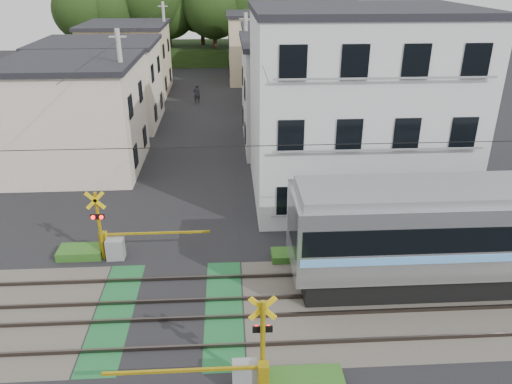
{
  "coord_description": "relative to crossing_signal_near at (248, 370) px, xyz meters",
  "views": [
    {
      "loc": [
        2.2,
        -14.2,
        10.98
      ],
      "look_at": [
        3.32,
        5.0,
        2.21
      ],
      "focal_mm": 35.0,
      "sensor_mm": 36.0,
      "label": 1
    }
  ],
  "objects": [
    {
      "name": "weed_patches",
      "position": [
        -0.83,
        3.56,
        -0.53
      ],
      "size": [
        10.25,
        8.8,
        0.4
      ],
      "color": "#2D5E1E",
      "rests_on": "ground"
    },
    {
      "name": "utility_poles",
      "position": [
        -3.64,
        26.66,
        3.37
      ],
      "size": [
        7.9,
        42.0,
        8.0
      ],
      "color": "#A5A5A0",
      "rests_on": "ground"
    },
    {
      "name": "pedestrian",
      "position": [
        -3.04,
        32.57,
        0.12
      ],
      "size": [
        0.71,
        0.59,
        1.66
      ],
      "primitive_type": "imported",
      "rotation": [
        0.0,
        0.0,
        3.53
      ],
      "color": "#282A32",
      "rests_on": "ground"
    },
    {
      "name": "crossing_signal_far",
      "position": [
        -5.17,
        7.31,
        0.0
      ],
      "size": [
        4.74,
        0.65,
        3.09
      ],
      "color": "yellow",
      "rests_on": "ground"
    },
    {
      "name": "ground",
      "position": [
        -2.59,
        3.65,
        -0.71
      ],
      "size": [
        120.0,
        120.0,
        0.0
      ],
      "primitive_type": "plane",
      "color": "black"
    },
    {
      "name": "tree_hill",
      "position": [
        -2.33,
        52.13,
        5.01
      ],
      "size": [
        40.0,
        12.28,
        11.34
      ],
      "color": "#1D3210",
      "rests_on": "ground"
    },
    {
      "name": "crossing_signal_near",
      "position": [
        0.0,
        0.0,
        0.0
      ],
      "size": [
        4.74,
        0.65,
        3.09
      ],
      "color": "yellow",
      "rests_on": "ground"
    },
    {
      "name": "catenary",
      "position": [
        3.41,
        3.69,
        2.98
      ],
      "size": [
        60.0,
        5.04,
        7.0
      ],
      "color": "#2D2D33",
      "rests_on": "ground"
    },
    {
      "name": "houses_row",
      "position": [
        -2.33,
        29.57,
        2.53
      ],
      "size": [
        22.07,
        31.35,
        6.8
      ],
      "color": "beige",
      "rests_on": "ground"
    },
    {
      "name": "apartment_block",
      "position": [
        5.91,
        13.15,
        3.94
      ],
      "size": [
        10.2,
        8.36,
        9.3
      ],
      "color": "silver",
      "rests_on": "ground"
    },
    {
      "name": "track_bed",
      "position": [
        -2.59,
        3.65,
        -0.67
      ],
      "size": [
        120.0,
        120.0,
        0.14
      ],
      "color": "#47423A",
      "rests_on": "ground"
    }
  ]
}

